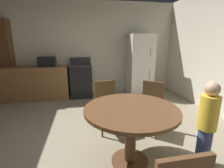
# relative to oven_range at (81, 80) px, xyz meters

# --- Properties ---
(ground_plane) EXTENTS (14.00, 14.00, 0.00)m
(ground_plane) POSITION_rel_oven_range_xyz_m (0.24, -2.64, -0.47)
(ground_plane) COLOR gray
(wall_back) EXTENTS (5.54, 0.12, 2.70)m
(wall_back) POSITION_rel_oven_range_xyz_m (0.24, 0.40, 0.88)
(wall_back) COLOR silver
(wall_back) RESTS_ON ground
(kitchen_counter) EXTENTS (1.88, 0.60, 0.90)m
(kitchen_counter) POSITION_rel_oven_range_xyz_m (-1.29, -0.00, -0.02)
(kitchen_counter) COLOR olive
(kitchen_counter) RESTS_ON ground
(pantry_column) EXTENTS (0.44, 0.36, 2.10)m
(pantry_column) POSITION_rel_oven_range_xyz_m (-2.01, 0.18, 0.58)
(pantry_column) COLOR brown
(pantry_column) RESTS_ON ground
(oven_range) EXTENTS (0.60, 0.60, 1.10)m
(oven_range) POSITION_rel_oven_range_xyz_m (0.00, 0.00, 0.00)
(oven_range) COLOR black
(oven_range) RESTS_ON ground
(refrigerator) EXTENTS (0.68, 0.68, 1.76)m
(refrigerator) POSITION_rel_oven_range_xyz_m (1.74, -0.05, 0.41)
(refrigerator) COLOR white
(refrigerator) RESTS_ON ground
(microwave) EXTENTS (0.44, 0.32, 0.26)m
(microwave) POSITION_rel_oven_range_xyz_m (-0.88, -0.00, 0.56)
(microwave) COLOR black
(microwave) RESTS_ON kitchen_counter
(dining_table) EXTENTS (1.15, 1.15, 0.76)m
(dining_table) POSITION_rel_oven_range_xyz_m (0.62, -2.91, 0.13)
(dining_table) COLOR brown
(dining_table) RESTS_ON ground
(chair_northeast) EXTENTS (0.56, 0.56, 0.87)m
(chair_northeast) POSITION_rel_oven_range_xyz_m (1.19, -2.19, 0.03)
(chair_northeast) COLOR brown
(chair_northeast) RESTS_ON ground
(chair_north) EXTENTS (0.46, 0.46, 0.87)m
(chair_north) POSITION_rel_oven_range_xyz_m (0.46, -2.00, 0.03)
(chair_north) COLOR brown
(chair_north) RESTS_ON ground
(person_child) EXTENTS (0.26, 0.26, 1.09)m
(person_child) POSITION_rel_oven_range_xyz_m (1.52, -3.10, 0.11)
(person_child) COLOR #3D4C84
(person_child) RESTS_ON ground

